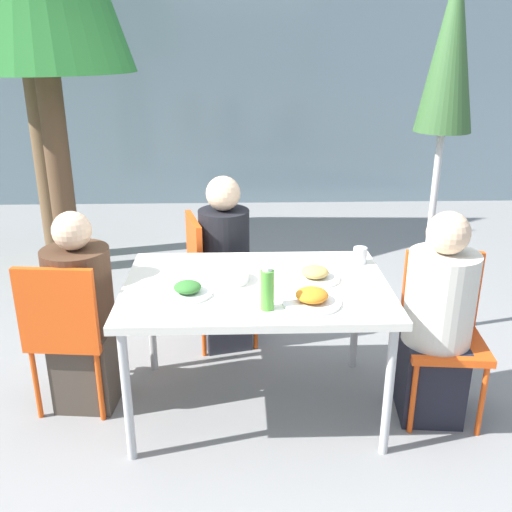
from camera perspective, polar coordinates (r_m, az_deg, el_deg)
The scene contains 16 objects.
ground_plane at distance 3.26m, azimuth 0.00°, elevation -14.73°, with size 24.00×24.00×0.00m, color gray.
building_facade at distance 6.98m, azimuth -1.17°, elevation 17.53°, with size 10.00×0.20×3.00m.
dining_table at distance 2.92m, azimuth 0.00°, elevation -3.80°, with size 1.34×0.91×0.74m.
chair_left at distance 3.13m, azimuth -18.33°, elevation -6.62°, with size 0.44×0.44×0.87m.
person_left at distance 3.18m, azimuth -16.99°, elevation -5.94°, with size 0.35×0.35×1.10m.
chair_right at distance 3.16m, azimuth 18.15°, elevation -6.33°, with size 0.44×0.44×0.87m.
person_right at distance 3.07m, azimuth 17.63°, elevation -6.61°, with size 0.35×0.35×1.13m.
chair_far at distance 3.66m, azimuth -4.53°, elevation -1.50°, with size 0.48×0.48×0.87m.
person_far at distance 3.62m, azimuth -3.15°, elevation -1.20°, with size 0.34×0.34×1.13m.
closed_umbrella at distance 3.67m, azimuth 18.71°, elevation 17.43°, with size 0.36×0.36×2.35m.
plate_0 at distance 2.78m, azimuth -6.85°, elevation -3.39°, with size 0.24×0.24×0.07m.
plate_1 at distance 2.95m, azimuth 5.90°, elevation -1.87°, with size 0.26×0.26×0.07m.
plate_2 at distance 2.68m, azimuth 5.60°, elevation -4.21°, with size 0.28×0.28×0.08m.
bottle at distance 2.59m, azimuth 1.13°, elevation -3.31°, with size 0.06×0.06×0.21m.
drinking_cup at distance 3.19m, azimuth 10.35°, elevation 0.06°, with size 0.08×0.08×0.09m.
salad_bowl at distance 2.92m, azimuth -2.64°, elevation -2.06°, with size 0.20×0.20×0.05m.
Camera 1 is at (-0.08, -2.65, 1.89)m, focal length 40.00 mm.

